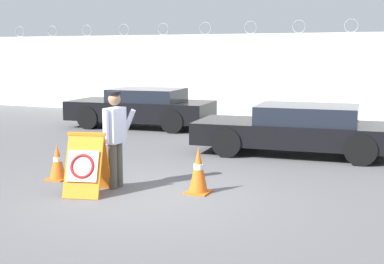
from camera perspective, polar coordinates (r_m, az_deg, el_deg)
The scene contains 8 objects.
ground_plane at distance 9.05m, azimuth -4.61°, elevation -6.82°, with size 90.00×90.00×0.00m, color #5B5B5E.
perimeter_wall at distance 19.30m, azimuth 11.20°, elevation 5.82°, with size 36.00×0.30×3.49m.
barricade_sign at distance 9.21m, azimuth -11.21°, elevation -3.35°, with size 0.80×0.94×1.06m.
security_guard at distance 9.47m, azimuth -8.19°, elevation -0.31°, with size 0.39×0.61×1.72m.
traffic_cone_near at distance 10.41m, azimuth -14.15°, elevation -3.13°, with size 0.37×0.37×0.68m.
traffic_cone_mid at distance 9.11m, azimuth 0.69°, elevation -4.11°, with size 0.39×0.39×0.80m.
parked_car_front_coupe at distance 17.11m, azimuth -5.34°, elevation 2.63°, with size 4.68×2.35×1.24m.
parked_car_rear_sedan at distance 12.75m, azimuth 11.35°, elevation 0.30°, with size 4.86×2.24×1.17m.
Camera 1 is at (4.14, -7.69, 2.40)m, focal length 50.00 mm.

